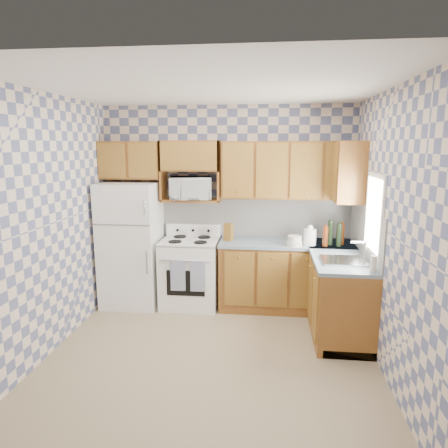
# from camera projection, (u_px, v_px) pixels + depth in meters

# --- Properties ---
(floor) EXTENTS (3.40, 3.40, 0.00)m
(floor) POSITION_uv_depth(u_px,v_px,m) (212.00, 352.00, 4.25)
(floor) COLOR #8F7C5B
(floor) RESTS_ON ground
(back_wall) EXTENTS (3.40, 0.02, 2.70)m
(back_wall) POSITION_uv_depth(u_px,v_px,m) (227.00, 205.00, 5.55)
(back_wall) COLOR slate
(back_wall) RESTS_ON ground
(right_wall) EXTENTS (0.02, 3.20, 2.70)m
(right_wall) POSITION_uv_depth(u_px,v_px,m) (387.00, 232.00, 3.80)
(right_wall) COLOR slate
(right_wall) RESTS_ON ground
(backsplash_back) EXTENTS (2.60, 0.02, 0.56)m
(backsplash_back) POSITION_uv_depth(u_px,v_px,m) (256.00, 216.00, 5.52)
(backsplash_back) COLOR white
(backsplash_back) RESTS_ON back_wall
(backsplash_right) EXTENTS (0.02, 1.60, 0.56)m
(backsplash_right) POSITION_uv_depth(u_px,v_px,m) (365.00, 230.00, 4.61)
(backsplash_right) COLOR white
(backsplash_right) RESTS_ON right_wall
(refrigerator) EXTENTS (0.75, 0.70, 1.68)m
(refrigerator) POSITION_uv_depth(u_px,v_px,m) (132.00, 244.00, 5.44)
(refrigerator) COLOR white
(refrigerator) RESTS_ON floor
(stove_body) EXTENTS (0.76, 0.65, 0.90)m
(stove_body) POSITION_uv_depth(u_px,v_px,m) (190.00, 273.00, 5.45)
(stove_body) COLOR white
(stove_body) RESTS_ON floor
(cooktop) EXTENTS (0.76, 0.65, 0.02)m
(cooktop) POSITION_uv_depth(u_px,v_px,m) (190.00, 241.00, 5.37)
(cooktop) COLOR silver
(cooktop) RESTS_ON stove_body
(backguard) EXTENTS (0.76, 0.08, 0.17)m
(backguard) POSITION_uv_depth(u_px,v_px,m) (194.00, 230.00, 5.62)
(backguard) COLOR white
(backguard) RESTS_ON cooktop
(dish_towel_left) EXTENTS (0.19, 0.02, 0.40)m
(dish_towel_left) POSITION_uv_depth(u_px,v_px,m) (178.00, 275.00, 5.11)
(dish_towel_left) COLOR navy
(dish_towel_left) RESTS_ON stove_body
(dish_towel_right) EXTENTS (0.19, 0.02, 0.40)m
(dish_towel_right) POSITION_uv_depth(u_px,v_px,m) (198.00, 276.00, 5.08)
(dish_towel_right) COLOR navy
(dish_towel_right) RESTS_ON stove_body
(base_cabinets_back) EXTENTS (1.75, 0.60, 0.88)m
(base_cabinets_back) POSITION_uv_depth(u_px,v_px,m) (286.00, 277.00, 5.34)
(base_cabinets_back) COLOR brown
(base_cabinets_back) RESTS_ON floor
(base_cabinets_right) EXTENTS (0.60, 1.60, 0.88)m
(base_cabinets_right) POSITION_uv_depth(u_px,v_px,m) (336.00, 292.00, 4.79)
(base_cabinets_right) COLOR brown
(base_cabinets_right) RESTS_ON floor
(countertop_back) EXTENTS (1.77, 0.63, 0.04)m
(countertop_back) POSITION_uv_depth(u_px,v_px,m) (287.00, 243.00, 5.25)
(countertop_back) COLOR slate
(countertop_back) RESTS_ON base_cabinets_back
(countertop_right) EXTENTS (0.63, 1.60, 0.04)m
(countertop_right) POSITION_uv_depth(u_px,v_px,m) (338.00, 255.00, 4.70)
(countertop_right) COLOR slate
(countertop_right) RESTS_ON base_cabinets_right
(upper_cabinets_back) EXTENTS (1.75, 0.33, 0.74)m
(upper_cabinets_back) POSITION_uv_depth(u_px,v_px,m) (289.00, 170.00, 5.20)
(upper_cabinets_back) COLOR brown
(upper_cabinets_back) RESTS_ON back_wall
(upper_cabinets_fridge) EXTENTS (0.82, 0.33, 0.50)m
(upper_cabinets_fridge) POSITION_uv_depth(u_px,v_px,m) (131.00, 160.00, 5.40)
(upper_cabinets_fridge) COLOR brown
(upper_cabinets_fridge) RESTS_ON back_wall
(upper_cabinets_right) EXTENTS (0.33, 0.70, 0.74)m
(upper_cabinets_right) POSITION_uv_depth(u_px,v_px,m) (347.00, 171.00, 4.94)
(upper_cabinets_right) COLOR brown
(upper_cabinets_right) RESTS_ON right_wall
(microwave_shelf) EXTENTS (0.80, 0.33, 0.03)m
(microwave_shelf) POSITION_uv_depth(u_px,v_px,m) (192.00, 200.00, 5.42)
(microwave_shelf) COLOR brown
(microwave_shelf) RESTS_ON back_wall
(microwave) EXTENTS (0.60, 0.46, 0.30)m
(microwave) POSITION_uv_depth(u_px,v_px,m) (191.00, 188.00, 5.37)
(microwave) COLOR white
(microwave) RESTS_ON microwave_shelf
(sink) EXTENTS (0.48, 0.40, 0.03)m
(sink) POSITION_uv_depth(u_px,v_px,m) (344.00, 261.00, 4.36)
(sink) COLOR #B7B7BC
(sink) RESTS_ON countertop_right
(window) EXTENTS (0.02, 0.66, 0.86)m
(window) POSITION_uv_depth(u_px,v_px,m) (374.00, 214.00, 4.22)
(window) COLOR silver
(window) RESTS_ON right_wall
(bottle_0) EXTENTS (0.07, 0.07, 0.31)m
(bottle_0) POSITION_uv_depth(u_px,v_px,m) (330.00, 233.00, 5.07)
(bottle_0) COLOR black
(bottle_0) RESTS_ON countertop_back
(bottle_1) EXTENTS (0.07, 0.07, 0.29)m
(bottle_1) POSITION_uv_depth(u_px,v_px,m) (339.00, 235.00, 5.00)
(bottle_1) COLOR black
(bottle_1) RESTS_ON countertop_back
(bottle_2) EXTENTS (0.07, 0.07, 0.27)m
(bottle_2) POSITION_uv_depth(u_px,v_px,m) (342.00, 234.00, 5.09)
(bottle_2) COLOR #56230C
(bottle_2) RESTS_ON countertop_back
(bottle_3) EXTENTS (0.07, 0.07, 0.25)m
(bottle_3) POSITION_uv_depth(u_px,v_px,m) (325.00, 236.00, 5.00)
(bottle_3) COLOR #56230C
(bottle_3) RESTS_ON countertop_back
(knife_block) EXTENTS (0.13, 0.13, 0.23)m
(knife_block) POSITION_uv_depth(u_px,v_px,m) (229.00, 232.00, 5.31)
(knife_block) COLOR brown
(knife_block) RESTS_ON countertop_back
(electric_kettle) EXTENTS (0.16, 0.16, 0.20)m
(electric_kettle) POSITION_uv_depth(u_px,v_px,m) (310.00, 237.00, 5.08)
(electric_kettle) COLOR white
(electric_kettle) RESTS_ON countertop_back
(food_containers) EXTENTS (0.20, 0.20, 0.13)m
(food_containers) POSITION_uv_depth(u_px,v_px,m) (294.00, 241.00, 5.02)
(food_containers) COLOR beige
(food_containers) RESTS_ON countertop_back
(soap_bottle) EXTENTS (0.06, 0.06, 0.17)m
(soap_bottle) POSITION_uv_depth(u_px,v_px,m) (373.00, 264.00, 3.97)
(soap_bottle) COLOR beige
(soap_bottle) RESTS_ON countertop_right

